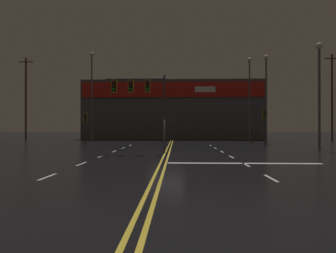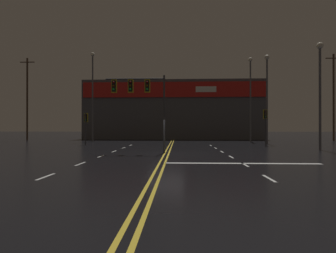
{
  "view_description": "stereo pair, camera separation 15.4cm",
  "coord_description": "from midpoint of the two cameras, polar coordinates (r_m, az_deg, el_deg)",
  "views": [
    {
      "loc": [
        0.74,
        -19.02,
        1.93
      ],
      "look_at": [
        0.0,
        2.58,
        2.0
      ],
      "focal_mm": 28.0,
      "sensor_mm": 36.0,
      "label": 1
    },
    {
      "loc": [
        0.9,
        -19.02,
        1.93
      ],
      "look_at": [
        0.0,
        2.58,
        2.0
      ],
      "focal_mm": 28.0,
      "sensor_mm": 36.0,
      "label": 2
    }
  ],
  "objects": [
    {
      "name": "road_markings",
      "position": [
        18.3,
        2.06,
        -6.22
      ],
      "size": [
        12.78,
        60.0,
        0.01
      ],
      "color": "gold",
      "rests_on": "ground"
    },
    {
      "name": "streetlight_median_approach",
      "position": [
        37.32,
        17.62,
        7.74
      ],
      "size": [
        0.56,
        0.56,
        11.37
      ],
      "color": "#59595E",
      "rests_on": "ground"
    },
    {
      "name": "traffic_signal_corner_northeast",
      "position": [
        29.5,
        20.59,
        1.53
      ],
      "size": [
        0.42,
        0.36,
        3.82
      ],
      "color": "#38383D",
      "rests_on": "ground"
    },
    {
      "name": "utility_pole_row",
      "position": [
        38.73,
        2.15,
        6.46
      ],
      "size": [
        47.24,
        0.26,
        12.47
      ],
      "color": "#4C3828",
      "rests_on": "ground"
    },
    {
      "name": "streetlight_near_right",
      "position": [
        33.29,
        20.88,
        7.89
      ],
      "size": [
        0.56,
        0.56,
        10.49
      ],
      "color": "#59595E",
      "rests_on": "ground"
    },
    {
      "name": "building_backdrop",
      "position": [
        46.17,
        1.36,
        3.36
      ],
      "size": [
        29.24,
        10.23,
        9.54
      ],
      "color": "#4C4C51",
      "rests_on": "ground"
    },
    {
      "name": "traffic_signal_corner_northwest",
      "position": [
        29.72,
        -17.32,
        1.03
      ],
      "size": [
        0.42,
        0.36,
        3.48
      ],
      "color": "#38383D",
      "rests_on": "ground"
    },
    {
      "name": "streetlight_far_left",
      "position": [
        26.04,
        30.33,
        8.56
      ],
      "size": [
        0.56,
        0.56,
        9.17
      ],
      "color": "#59595E",
      "rests_on": "ground"
    },
    {
      "name": "traffic_signal_median",
      "position": [
        19.93,
        -6.11,
        7.46
      ],
      "size": [
        4.49,
        0.36,
        5.83
      ],
      "color": "#38383D",
      "rests_on": "ground"
    },
    {
      "name": "ground_plane",
      "position": [
        19.13,
        -0.09,
        -5.97
      ],
      "size": [
        200.0,
        200.0,
        0.0
      ],
      "primitive_type": "plane",
      "color": "black"
    },
    {
      "name": "streetlight_near_left",
      "position": [
        37.7,
        -15.98,
        8.37
      ],
      "size": [
        0.56,
        0.56,
        12.23
      ],
      "color": "#59595E",
      "rests_on": "ground"
    }
  ]
}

